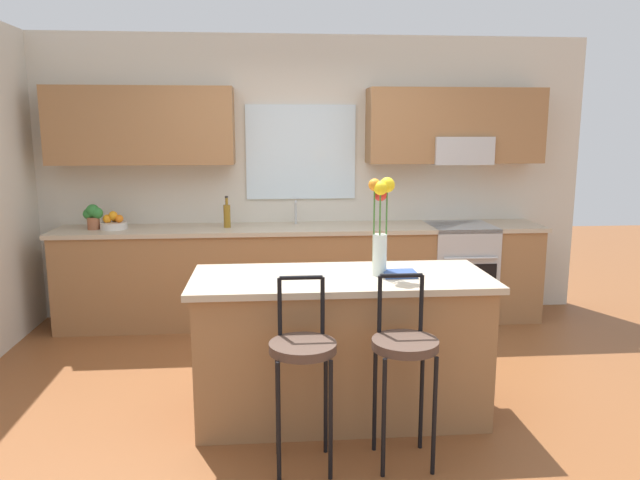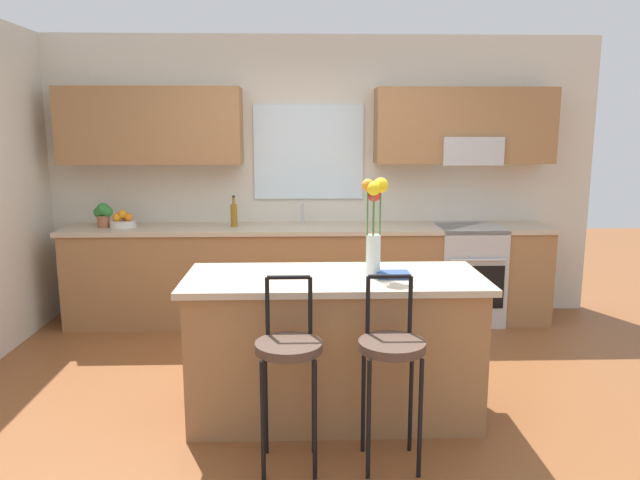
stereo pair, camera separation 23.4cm
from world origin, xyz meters
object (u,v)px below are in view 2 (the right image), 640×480
object	(u,v)px
kitchen_island	(334,345)
bottle_olive_oil	(234,215)
oven_range	(467,273)
cookbook	(393,275)
bar_stool_near	(289,355)
fruit_bowl_oranges	(123,221)
potted_plant_small	(103,214)
bar_stool_middle	(392,354)
flower_vase	(374,220)

from	to	relation	value
kitchen_island	bottle_olive_oil	size ratio (longest dim) A/B	6.36
oven_range	cookbook	world-z (taller)	cookbook
bar_stool_near	fruit_bowl_oranges	size ratio (longest dim) A/B	4.34
potted_plant_small	bottle_olive_oil	bearing A→B (deg)	0.01
bar_stool_middle	cookbook	size ratio (longest dim) A/B	5.21
kitchen_island	flower_vase	size ratio (longest dim) A/B	3.05
oven_range	kitchen_island	distance (m)	2.37
fruit_bowl_oranges	potted_plant_small	xyz separation A→B (m)	(-0.18, -0.00, 0.08)
flower_vase	fruit_bowl_oranges	size ratio (longest dim) A/B	2.55
bar_stool_middle	potted_plant_small	world-z (taller)	potted_plant_small
kitchen_island	fruit_bowl_oranges	xyz separation A→B (m)	(-1.86, 1.95, 0.51)
bar_stool_near	cookbook	bearing A→B (deg)	40.91
bar_stool_middle	bottle_olive_oil	world-z (taller)	bottle_olive_oil
fruit_bowl_oranges	bar_stool_middle	bearing A→B (deg)	-50.05
flower_vase	fruit_bowl_oranges	bearing A→B (deg)	136.99
bottle_olive_oil	bar_stool_near	bearing A→B (deg)	-77.69
kitchen_island	cookbook	world-z (taller)	cookbook
kitchen_island	fruit_bowl_oranges	bearing A→B (deg)	133.66
bar_stool_middle	bottle_olive_oil	xyz separation A→B (m)	(-1.11, 2.55, 0.40)
bar_stool_near	potted_plant_small	size ratio (longest dim) A/B	4.55
flower_vase	bottle_olive_oil	xyz separation A→B (m)	(-1.07, 1.96, -0.24)
cookbook	potted_plant_small	bearing A→B (deg)	140.19
oven_range	bar_stool_near	xyz separation A→B (m)	(-1.66, -2.52, 0.18)
bar_stool_middle	potted_plant_small	bearing A→B (deg)	132.23
flower_vase	bar_stool_middle	bearing A→B (deg)	-86.81
bar_stool_middle	cookbook	distance (m)	0.63
cookbook	potted_plant_small	world-z (taller)	potted_plant_small
flower_vase	fruit_bowl_oranges	distance (m)	2.89
cookbook	bottle_olive_oil	size ratio (longest dim) A/B	0.68
kitchen_island	cookbook	size ratio (longest dim) A/B	9.31
fruit_bowl_oranges	bottle_olive_oil	bearing A→B (deg)	-0.21
oven_range	flower_vase	size ratio (longest dim) A/B	1.51
bottle_olive_oil	potted_plant_small	xyz separation A→B (m)	(-1.21, -0.00, 0.02)
bar_stool_near	bar_stool_middle	world-z (taller)	same
fruit_bowl_oranges	kitchen_island	bearing A→B (deg)	-46.34
bottle_olive_oil	potted_plant_small	size ratio (longest dim) A/B	1.28
bar_stool_near	bottle_olive_oil	size ratio (longest dim) A/B	3.56
bar_stool_near	bottle_olive_oil	xyz separation A→B (m)	(-0.56, 2.55, 0.40)
potted_plant_small	kitchen_island	bearing A→B (deg)	-43.71
bar_stool_middle	fruit_bowl_oranges	distance (m)	3.35
oven_range	bar_stool_near	distance (m)	3.03
bar_stool_middle	flower_vase	bearing A→B (deg)	93.19
kitchen_island	bottle_olive_oil	distance (m)	2.19
oven_range	kitchen_island	world-z (taller)	same
cookbook	fruit_bowl_oranges	distance (m)	2.99
cookbook	fruit_bowl_oranges	size ratio (longest dim) A/B	0.83
bar_stool_near	cookbook	xyz separation A→B (m)	(0.63, 0.55, 0.30)
kitchen_island	bar_stool_near	distance (m)	0.68
bottle_olive_oil	potted_plant_small	bearing A→B (deg)	-179.99
bottle_olive_oil	potted_plant_small	world-z (taller)	bottle_olive_oil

